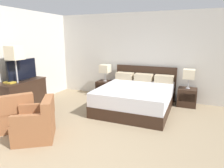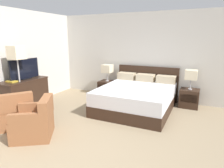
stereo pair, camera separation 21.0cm
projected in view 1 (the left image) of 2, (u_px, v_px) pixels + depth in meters
ground_plane at (71, 157)px, 3.16m from camera, size 10.71×10.71×0.00m
wall_back at (136, 56)px, 6.10m from camera, size 6.38×0.06×2.57m
wall_left at (16, 60)px, 5.18m from camera, size 0.06×5.37×2.57m
bed at (136, 97)px, 5.24m from camera, size 1.82×2.08×1.01m
nightstand_left at (105, 89)px, 6.39m from camera, size 0.49×0.45×0.49m
nightstand_right at (187, 97)px, 5.47m from camera, size 0.49×0.45×0.49m
table_lamp_left at (105, 69)px, 6.25m from camera, size 0.30×0.30×0.52m
table_lamp_right at (189, 74)px, 5.33m from camera, size 0.30×0.30×0.52m
dresser at (22, 95)px, 5.05m from camera, size 0.56×1.20×0.80m
tv at (22, 70)px, 4.97m from camera, size 0.18×0.88×0.52m
book_red_cover at (10, 82)px, 4.67m from camera, size 0.26×0.17×0.04m
armchair_by_window at (15, 114)px, 4.14m from camera, size 0.96×0.95×0.76m
armchair_companion at (37, 124)px, 3.68m from camera, size 0.95×0.95×0.76m
floor_lamp at (15, 58)px, 4.57m from camera, size 0.31×0.31×1.66m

